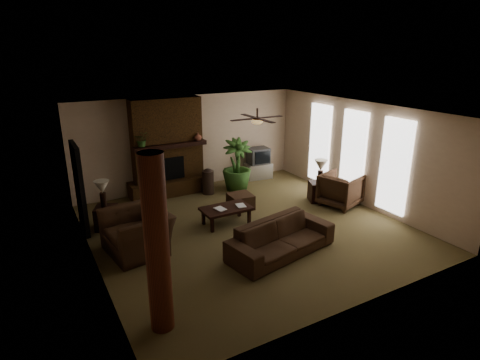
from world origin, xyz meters
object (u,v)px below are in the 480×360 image
tv_stand (258,171)px  floor_plant (237,176)px  log_column (157,246)px  lamp_right (321,167)px  side_table_left (107,218)px  side_table_right (318,192)px  sofa (281,233)px  floor_vase (208,180)px  coffee_table (226,210)px  armchair_left (137,225)px  armchair_right (341,188)px  lamp_left (102,189)px  ottoman (241,201)px

tv_stand → floor_plant: size_ratio=0.54×
log_column → lamp_right: size_ratio=4.31×
side_table_left → side_table_right: bearing=-10.9°
sofa → floor_vase: sofa is taller
coffee_table → side_table_right: size_ratio=2.18×
armchair_left → side_table_right: 5.25m
coffee_table → floor_vase: size_ratio=1.56×
floor_plant → lamp_right: lamp_right is taller
coffee_table → side_table_left: (-2.60, 1.17, -0.10)m
armchair_right → floor_plant: size_ratio=0.63×
coffee_table → log_column: bearing=-132.2°
log_column → floor_plant: (4.01, 4.88, -0.96)m
floor_plant → tv_stand: bearing=29.9°
armchair_right → coffee_table: (-3.27, 0.45, -0.12)m
lamp_left → side_table_right: bearing=-11.1°
armchair_left → ottoman: 3.23m
floor_vase → side_table_left: size_ratio=1.40×
floor_vase → lamp_left: bearing=-163.1°
floor_plant → side_table_left: size_ratio=2.85×
side_table_left → tv_stand: bearing=16.2°
tv_stand → lamp_right: 2.73m
armchair_left → floor_plant: armchair_left is taller
lamp_left → armchair_left: bearing=-76.2°
armchair_left → armchair_right: armchair_left is taller
floor_plant → lamp_right: 2.55m
tv_stand → floor_plant: floor_plant is taller
lamp_left → ottoman: bearing=-8.4°
log_column → lamp_right: log_column is taller
ottoman → lamp_left: 3.54m
coffee_table → floor_plant: 2.46m
armchair_left → floor_plant: 4.33m
side_table_right → lamp_left: bearing=168.9°
armchair_right → ottoman: armchair_right is taller
armchair_left → side_table_right: (5.23, 0.40, -0.32)m
lamp_right → side_table_left: bearing=169.0°
coffee_table → lamp_left: bearing=155.5°
ottoman → lamp_left: (-3.41, 0.51, 0.80)m
lamp_left → side_table_right: 5.75m
coffee_table → side_table_right: 2.97m
side_table_left → lamp_right: bearing=-11.0°
sofa → floor_vase: (0.18, 4.00, -0.04)m
ottoman → floor_plant: bearing=64.9°
sofa → side_table_right: (2.64, 1.96, -0.19)m
ottoman → floor_vase: (-0.28, 1.46, 0.23)m
floor_vase → lamp_right: (2.47, -2.07, 0.57)m
armchair_right → ottoman: size_ratio=1.64×
armchair_left → log_column: bearing=-15.5°
log_column → floor_vase: log_column is taller
tv_stand → lamp_left: 5.46m
ottoman → side_table_left: 3.42m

